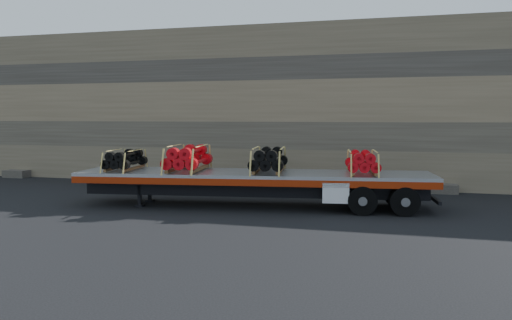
# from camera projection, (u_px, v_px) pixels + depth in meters

# --- Properties ---
(ground) EXTENTS (120.00, 120.00, 0.00)m
(ground) POSITION_uv_depth(u_px,v_px,m) (238.00, 205.00, 17.04)
(ground) COLOR black
(ground) RESTS_ON ground
(rock_wall) EXTENTS (44.00, 3.00, 7.00)m
(rock_wall) POSITION_uv_depth(u_px,v_px,m) (279.00, 106.00, 22.99)
(rock_wall) COLOR #7A6B54
(rock_wall) RESTS_ON ground
(trailer) EXTENTS (11.96, 3.76, 1.18)m
(trailer) POSITION_uv_depth(u_px,v_px,m) (253.00, 189.00, 16.76)
(trailer) COLOR #ACAEB3
(trailer) RESTS_ON ground
(bundle_front) EXTENTS (1.18, 1.99, 0.67)m
(bundle_front) POSITION_uv_depth(u_px,v_px,m) (125.00, 160.00, 17.27)
(bundle_front) COLOR black
(bundle_front) RESTS_ON trailer
(bundle_midfront) EXTENTS (1.47, 2.49, 0.84)m
(bundle_midfront) POSITION_uv_depth(u_px,v_px,m) (188.00, 159.00, 16.96)
(bundle_midfront) COLOR red
(bundle_midfront) RESTS_ON trailer
(bundle_midrear) EXTENTS (1.38, 2.32, 0.78)m
(bundle_midrear) POSITION_uv_depth(u_px,v_px,m) (269.00, 161.00, 16.60)
(bundle_midrear) COLOR black
(bundle_midrear) RESTS_ON trailer
(bundle_rear) EXTENTS (1.25, 2.11, 0.71)m
(bundle_rear) POSITION_uv_depth(u_px,v_px,m) (362.00, 163.00, 16.21)
(bundle_rear) COLOR red
(bundle_rear) RESTS_ON trailer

